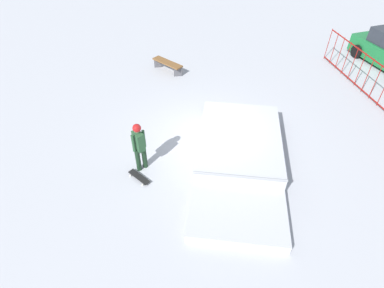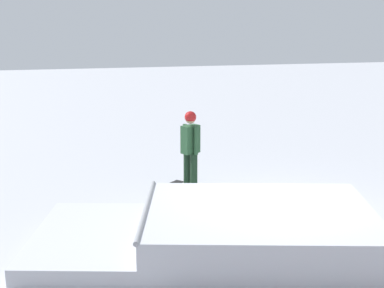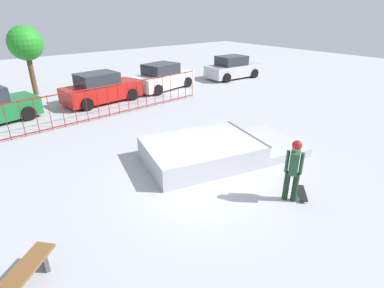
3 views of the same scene
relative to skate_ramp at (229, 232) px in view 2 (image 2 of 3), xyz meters
The scene contains 4 objects.
ground_plane 1.44m from the skate_ramp, 145.66° to the right, with size 60.00×60.00×0.00m, color #A8AAB2.
skate_ramp is the anchor object (origin of this frame).
skater 3.14m from the skate_ramp, 91.23° to the right, with size 0.44×0.39×1.73m.
skateboard 3.20m from the skate_ramp, 83.09° to the right, with size 0.73×0.68×0.09m.
Camera 2 is at (3.44, 8.03, 3.65)m, focal length 47.76 mm.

